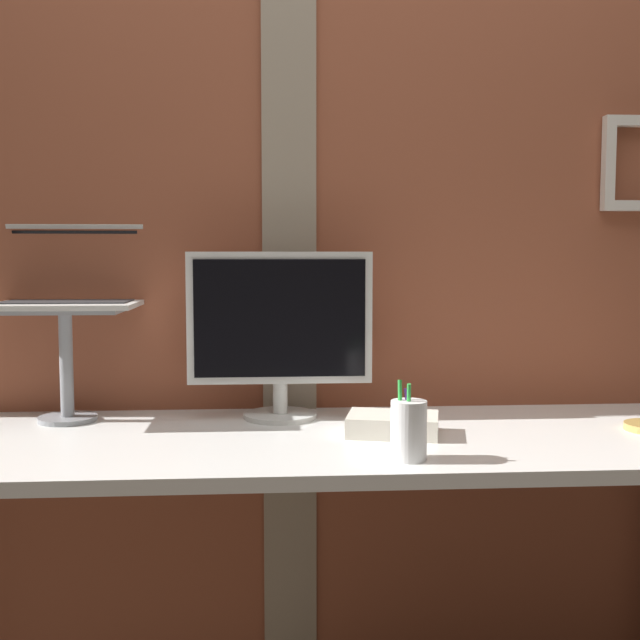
# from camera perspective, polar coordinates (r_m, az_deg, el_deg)

# --- Properties ---
(brick_wall_back) EXTENTS (3.56, 0.16, 2.49)m
(brick_wall_back) POSITION_cam_1_polar(r_m,az_deg,el_deg) (2.08, -0.19, 7.42)
(brick_wall_back) COLOR brown
(brick_wall_back) RESTS_ON ground_plane
(desk) EXTENTS (1.95, 0.63, 0.75)m
(desk) POSITION_cam_1_polar(r_m,az_deg,el_deg) (1.77, 0.23, -10.86)
(desk) COLOR white
(desk) RESTS_ON ground_plane
(monitor) EXTENTS (0.45, 0.18, 0.41)m
(monitor) POSITION_cam_1_polar(r_m,az_deg,el_deg) (1.90, -2.95, -0.39)
(monitor) COLOR silver
(monitor) RESTS_ON desk
(laptop_stand) EXTENTS (0.28, 0.22, 0.28)m
(laptop_stand) POSITION_cam_1_polar(r_m,az_deg,el_deg) (1.97, -18.09, -1.80)
(laptop_stand) COLOR gray
(laptop_stand) RESTS_ON desk
(laptop) EXTENTS (0.34, 0.31, 0.20)m
(laptop) POSITION_cam_1_polar(r_m,az_deg,el_deg) (2.03, -17.71, 2.49)
(laptop) COLOR silver
(laptop) RESTS_ON laptop_stand
(pen_cup) EXTENTS (0.07, 0.07, 0.16)m
(pen_cup) POSITION_cam_1_polar(r_m,az_deg,el_deg) (1.55, 6.49, -7.98)
(pen_cup) COLOR white
(pen_cup) RESTS_ON desk
(paper_clutter_stack) EXTENTS (0.23, 0.18, 0.05)m
(paper_clutter_stack) POSITION_cam_1_polar(r_m,az_deg,el_deg) (1.77, 5.35, -7.61)
(paper_clutter_stack) COLOR silver
(paper_clutter_stack) RESTS_ON desk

